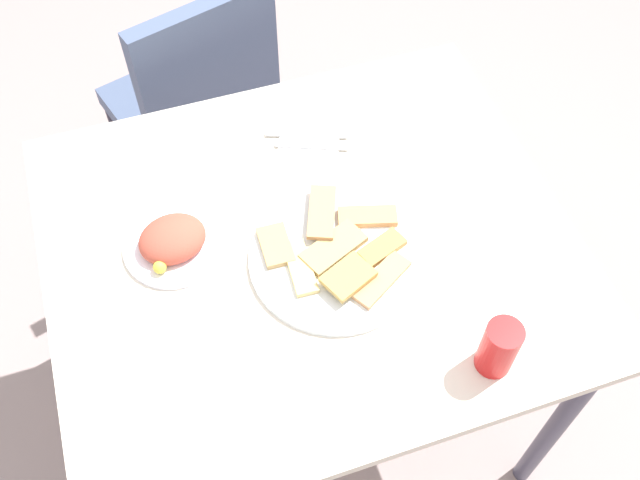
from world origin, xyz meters
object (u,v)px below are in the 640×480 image
Objects in this scene: dining_chair at (199,100)px; pide_platter at (337,255)px; soda_can at (499,348)px; paper_napkin at (309,142)px; dining_table at (310,265)px; fork at (311,146)px; spoon at (307,135)px; salad_plate_greens at (173,241)px.

dining_chair is 0.88m from pide_platter.
paper_napkin is (-0.15, 0.62, -0.06)m from soda_can.
dining_chair is at bearing 97.11° from dining_table.
dining_table is 0.27m from fork.
spoon is (0.00, 0.04, 0.00)m from fork.
dining_chair is 0.78m from salad_plate_greens.
dining_table is 8.64× the size of soda_can.
fork is (0.18, -0.52, 0.29)m from dining_chair.
pide_platter is at bearing -76.19° from fork.
spoon reaches higher than paper_napkin.
salad_plate_greens is at bearing 138.87° from soda_can.
dining_chair is 2.56× the size of pide_platter.
fork and spoon have the same top height.
fork is 0.04m from spoon.
pide_platter is (0.13, -0.82, 0.30)m from dining_chair.
dining_chair is 7.26× the size of soda_can.
spoon reaches higher than dining_table.
spoon is (0.04, 0.33, -0.01)m from pide_platter.
fork is at bearing 71.15° from dining_table.
fork is at bearing 104.00° from soda_can.
dining_chair is 4.34× the size of salad_plate_greens.
salad_plate_greens is (-0.17, -0.69, 0.31)m from dining_chair.
soda_can is at bearing -76.40° from paper_napkin.
pide_platter is 1.69× the size of salad_plate_greens.
soda_can is 0.76× the size of fork.
salad_plate_greens is 1.11× the size of spoon.
spoon is at bearing 103.23° from soda_can.
spoon is (-0.15, 0.64, -0.06)m from soda_can.
dining_chair is 6.60× the size of paper_napkin.
paper_napkin is (0.08, 0.26, 0.09)m from dining_table.
salad_plate_greens is at bearing 164.67° from dining_table.
spoon is (0.18, -0.49, 0.29)m from dining_chair.
dining_table is 3.05× the size of pide_platter.
soda_can reaches higher than salad_plate_greens.
salad_plate_greens is 1.52× the size of paper_napkin.
soda_can is at bearing -41.13° from salad_plate_greens.
dining_table is at bearing -86.61° from fork.
dining_chair is 5.49× the size of fork.
paper_napkin is 0.73× the size of spoon.
soda_can is 0.91× the size of paper_napkin.
soda_can is at bearing -57.64° from pide_platter.
dining_table is 7.86× the size of paper_napkin.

